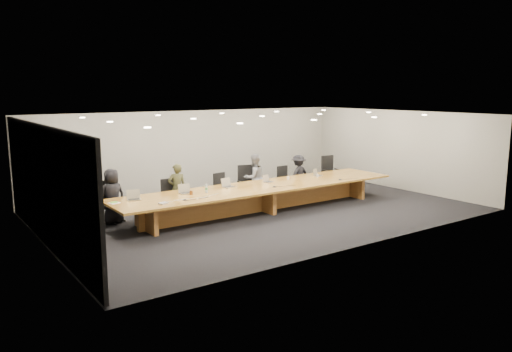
% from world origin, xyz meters
% --- Properties ---
extents(ground, '(12.00, 12.00, 0.00)m').
position_xyz_m(ground, '(0.00, 0.00, 0.00)').
color(ground, black).
rests_on(ground, ground).
extents(back_wall, '(12.00, 0.02, 2.80)m').
position_xyz_m(back_wall, '(0.00, 4.00, 1.40)').
color(back_wall, '#BAB7A9').
rests_on(back_wall, ground).
extents(left_wall_panel, '(0.08, 7.84, 2.74)m').
position_xyz_m(left_wall_panel, '(-5.94, 0.00, 1.37)').
color(left_wall_panel, black).
rests_on(left_wall_panel, ground).
extents(conference_table, '(9.00, 1.80, 0.75)m').
position_xyz_m(conference_table, '(0.00, 0.00, 0.52)').
color(conference_table, brown).
rests_on(conference_table, ground).
extents(chair_far_left, '(0.74, 0.74, 1.15)m').
position_xyz_m(chair_far_left, '(-4.09, 1.22, 0.58)').
color(chair_far_left, black).
rests_on(chair_far_left, ground).
extents(chair_left, '(0.59, 0.59, 1.03)m').
position_xyz_m(chair_left, '(-2.32, 1.17, 0.52)').
color(chair_left, black).
rests_on(chair_left, ground).
extents(chair_mid_left, '(0.60, 0.60, 1.03)m').
position_xyz_m(chair_mid_left, '(-0.59, 1.18, 0.52)').
color(chair_mid_left, black).
rests_on(chair_mid_left, ground).
extents(chair_mid_right, '(0.73, 0.73, 1.18)m').
position_xyz_m(chair_mid_right, '(0.35, 1.25, 0.59)').
color(chair_mid_right, black).
rests_on(chair_mid_right, ground).
extents(chair_right, '(0.56, 0.56, 1.03)m').
position_xyz_m(chair_right, '(1.86, 1.19, 0.52)').
color(chair_right, black).
rests_on(chair_right, ground).
extents(chair_far_right, '(0.67, 0.67, 1.21)m').
position_xyz_m(chair_far_right, '(3.99, 1.29, 0.60)').
color(chair_far_right, black).
rests_on(chair_far_right, ground).
extents(person_a, '(0.78, 0.57, 1.47)m').
position_xyz_m(person_a, '(-4.04, 1.18, 0.74)').
color(person_a, black).
rests_on(person_a, ground).
extents(person_b, '(0.60, 0.48, 1.45)m').
position_xyz_m(person_b, '(-2.15, 1.16, 0.73)').
color(person_b, '#30301A').
rests_on(person_b, ground).
extents(person_c, '(0.74, 0.58, 1.51)m').
position_xyz_m(person_c, '(0.57, 1.20, 0.76)').
color(person_c, slate).
rests_on(person_c, ground).
extents(person_d, '(0.93, 0.61, 1.36)m').
position_xyz_m(person_d, '(2.39, 1.21, 0.68)').
color(person_d, black).
rests_on(person_d, ground).
extents(laptop_a, '(0.38, 0.31, 0.27)m').
position_xyz_m(laptop_a, '(-3.77, 0.33, 0.88)').
color(laptop_a, tan).
rests_on(laptop_a, conference_table).
extents(laptop_b, '(0.35, 0.26, 0.26)m').
position_xyz_m(laptop_b, '(-2.31, 0.30, 0.88)').
color(laptop_b, tan).
rests_on(laptop_b, conference_table).
extents(laptop_c, '(0.38, 0.31, 0.27)m').
position_xyz_m(laptop_c, '(-0.89, 0.39, 0.88)').
color(laptop_c, tan).
rests_on(laptop_c, conference_table).
extents(laptop_d, '(0.34, 0.29, 0.23)m').
position_xyz_m(laptop_d, '(0.51, 0.36, 0.86)').
color(laptop_d, '#BBA78F').
rests_on(laptop_d, conference_table).
extents(laptop_e, '(0.35, 0.31, 0.23)m').
position_xyz_m(laptop_e, '(2.50, 0.34, 0.87)').
color(laptop_e, '#B5A88A').
rests_on(laptop_e, conference_table).
extents(water_bottle, '(0.09, 0.09, 0.23)m').
position_xyz_m(water_bottle, '(-1.81, 0.08, 0.86)').
color(water_bottle, '#B2C3BF').
rests_on(water_bottle, conference_table).
extents(amber_mug, '(0.11, 0.11, 0.10)m').
position_xyz_m(amber_mug, '(-2.26, 0.10, 0.80)').
color(amber_mug, brown).
rests_on(amber_mug, conference_table).
extents(paper_cup_near, '(0.10, 0.10, 0.10)m').
position_xyz_m(paper_cup_near, '(1.24, 0.33, 0.80)').
color(paper_cup_near, silver).
rests_on(paper_cup_near, conference_table).
extents(paper_cup_far, '(0.09, 0.09, 0.09)m').
position_xyz_m(paper_cup_far, '(2.33, 0.18, 0.79)').
color(paper_cup_far, silver).
rests_on(paper_cup_far, conference_table).
extents(notepad, '(0.30, 0.26, 0.02)m').
position_xyz_m(notepad, '(-4.30, 0.26, 0.76)').
color(notepad, white).
rests_on(notepad, conference_table).
extents(lime_gadget, '(0.16, 0.09, 0.02)m').
position_xyz_m(lime_gadget, '(-4.31, 0.26, 0.78)').
color(lime_gadget, '#62B931').
rests_on(lime_gadget, notepad).
extents(av_box, '(0.25, 0.22, 0.03)m').
position_xyz_m(av_box, '(-3.33, -0.49, 0.77)').
color(av_box, '#B5B5BA').
rests_on(av_box, conference_table).
extents(mic_left, '(0.15, 0.15, 0.03)m').
position_xyz_m(mic_left, '(-2.72, -0.44, 0.76)').
color(mic_left, black).
rests_on(mic_left, conference_table).
extents(mic_center, '(0.15, 0.15, 0.03)m').
position_xyz_m(mic_center, '(0.18, -0.36, 0.77)').
color(mic_center, black).
rests_on(mic_center, conference_table).
extents(mic_right, '(0.17, 0.17, 0.03)m').
position_xyz_m(mic_right, '(2.56, -0.61, 0.77)').
color(mic_right, black).
rests_on(mic_right, conference_table).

